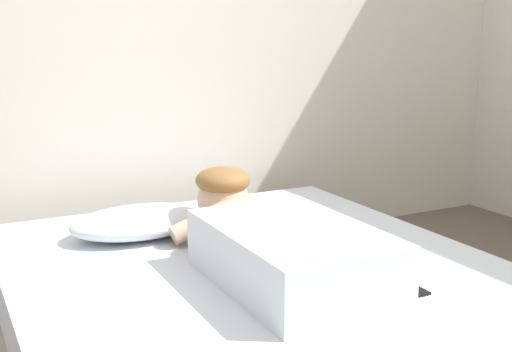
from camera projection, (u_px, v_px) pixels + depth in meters
bed at (272, 322)px, 2.02m from camera, size 1.58×2.03×0.30m
pillow at (140, 222)px, 2.38m from camera, size 0.52×0.32×0.11m
person_lying at (270, 238)px, 2.02m from camera, size 0.43×0.92×0.27m
coffee_cup at (273, 221)px, 2.45m from camera, size 0.12×0.09×0.07m
cell_phone at (406, 287)px, 1.88m from camera, size 0.07×0.14×0.01m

